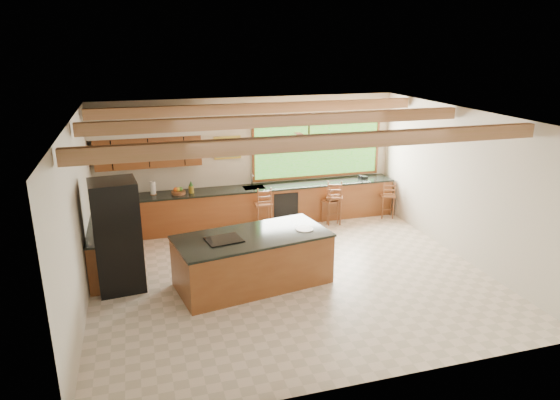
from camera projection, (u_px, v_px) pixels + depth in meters
name	position (u px, v px, depth m)	size (l,w,h in m)	color
ground	(290.00, 275.00, 9.44)	(7.20, 7.20, 0.00)	beige
room_shell	(272.00, 154.00, 9.32)	(7.27, 6.54, 3.02)	beige
counter_run	(223.00, 214.00, 11.38)	(7.12, 3.10, 1.22)	brown
island	(253.00, 260.00, 8.98)	(2.90, 1.73, 0.97)	brown
refrigerator	(117.00, 236.00, 8.67)	(0.85, 0.83, 1.99)	black
bar_stool_a	(264.00, 205.00, 11.46)	(0.40, 0.40, 1.08)	brown
bar_stool_b	(331.00, 202.00, 11.94)	(0.41, 0.41, 0.94)	brown
bar_stool_c	(336.00, 198.00, 11.94)	(0.52, 0.52, 1.09)	brown
bar_stool_d	(388.00, 196.00, 12.35)	(0.42, 0.42, 0.94)	brown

